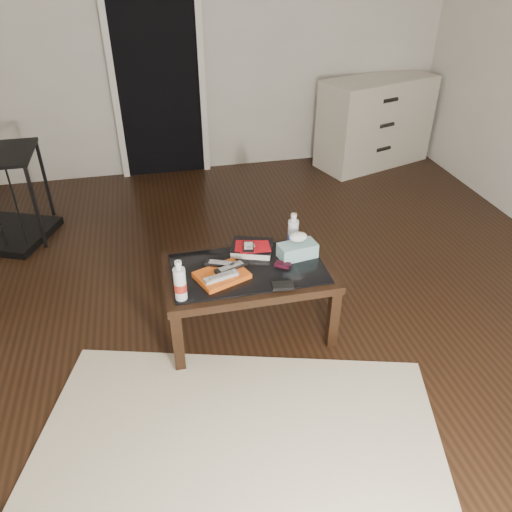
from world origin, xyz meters
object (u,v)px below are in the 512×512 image
at_px(coffee_table, 248,277).
at_px(textbook, 252,248).
at_px(water_bottle_right, 293,231).
at_px(water_bottle_left, 180,280).
at_px(tissue_box, 297,250).
at_px(dresser, 375,122).

distance_m(coffee_table, textbook, 0.20).
bearing_deg(water_bottle_right, coffee_table, -153.25).
distance_m(water_bottle_left, tissue_box, 0.78).
bearing_deg(tissue_box, coffee_table, -179.61).
bearing_deg(tissue_box, dresser, 47.26).
bearing_deg(textbook, tissue_box, -5.42).
xyz_separation_m(coffee_table, textbook, (0.06, 0.17, 0.09)).
height_order(coffee_table, water_bottle_right, water_bottle_right).
bearing_deg(water_bottle_left, water_bottle_right, 26.53).
bearing_deg(tissue_box, textbook, 145.87).
distance_m(dresser, water_bottle_left, 3.46).
xyz_separation_m(dresser, water_bottle_left, (-2.29, -2.59, 0.13)).
distance_m(textbook, tissue_box, 0.29).
height_order(dresser, textbook, dresser).
distance_m(dresser, water_bottle_right, 2.72).
distance_m(textbook, water_bottle_right, 0.28).
relative_size(dresser, water_bottle_left, 5.44).
height_order(coffee_table, water_bottle_left, water_bottle_left).
distance_m(dresser, tissue_box, 2.81).
bearing_deg(water_bottle_right, dresser, 54.93).
height_order(water_bottle_left, water_bottle_right, same).
bearing_deg(dresser, textbook, -147.29).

